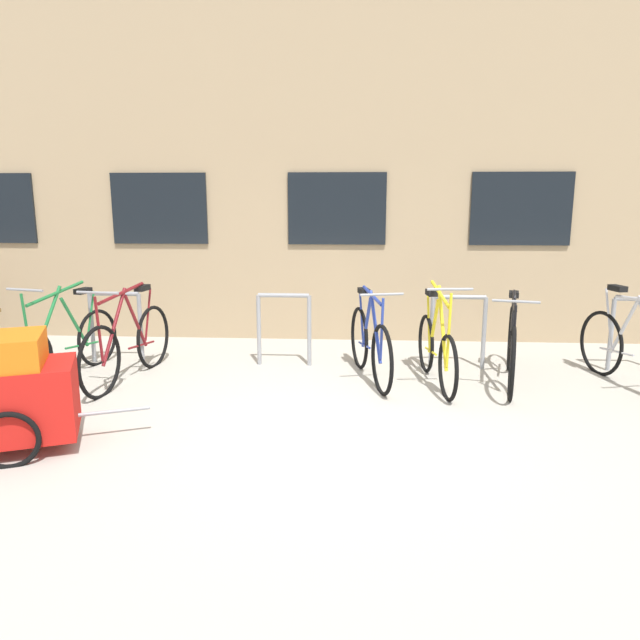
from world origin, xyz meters
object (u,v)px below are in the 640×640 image
object	(u,v)px
bicycle_maroon	(129,344)
bike_trailer	(9,391)
bicycle_blue	(370,344)
bicycle_green	(65,343)
bicycle_silver	(634,351)
bicycle_yellow	(436,349)
bicycle_black	(511,346)

from	to	relation	value
bicycle_maroon	bike_trailer	world-z (taller)	bicycle_maroon
bicycle_blue	bike_trailer	world-z (taller)	bicycle_blue
bicycle_maroon	bicycle_green	world-z (taller)	bicycle_green
bicycle_blue	bicycle_silver	bearing A→B (deg)	-3.29
bicycle_maroon	bicycle_blue	world-z (taller)	bicycle_maroon
bicycle_maroon	bicycle_silver	world-z (taller)	bicycle_maroon
bicycle_maroon	bicycle_yellow	size ratio (longest dim) A/B	1.12
bicycle_blue	bicycle_maroon	bearing A→B (deg)	-175.53
bicycle_green	bicycle_silver	bearing A→B (deg)	-0.25
bicycle_silver	bicycle_blue	size ratio (longest dim) A/B	1.07
bicycle_green	bike_trailer	world-z (taller)	bicycle_green
bicycle_black	bike_trailer	distance (m)	4.72
bicycle_green	bicycle_black	world-z (taller)	bicycle_green
bicycle_silver	bike_trailer	size ratio (longest dim) A/B	1.19
bicycle_black	bicycle_yellow	bearing A→B (deg)	-172.96
bicycle_green	bicycle_yellow	bearing A→B (deg)	0.13
bicycle_silver	bicycle_black	xyz separation A→B (m)	(-1.20, 0.13, 0.00)
bicycle_maroon	bike_trailer	size ratio (longest dim) A/B	1.24
bicycle_green	bicycle_black	xyz separation A→B (m)	(4.80, 0.11, 0.02)
bicycle_black	bicycle_blue	bearing A→B (deg)	179.19
bicycle_yellow	bicycle_silver	size ratio (longest dim) A/B	0.93
bicycle_blue	bike_trailer	xyz separation A→B (m)	(-2.79, -2.01, 0.09)
bicycle_black	bicycle_blue	xyz separation A→B (m)	(-1.49, 0.02, -0.01)
bicycle_yellow	bicycle_silver	distance (m)	1.99
bicycle_maroon	bicycle_silver	xyz separation A→B (m)	(5.26, 0.05, -0.00)
bicycle_green	bike_trailer	size ratio (longest dim) A/B	1.15
bicycle_silver	bicycle_green	world-z (taller)	bicycle_green
bicycle_maroon	bike_trailer	xyz separation A→B (m)	(-0.22, -1.81, 0.08)
bicycle_blue	bicycle_yellow	bearing A→B (deg)	-9.79
bicycle_yellow	bicycle_silver	xyz separation A→B (m)	(1.99, -0.03, 0.02)
bicycle_green	bicycle_maroon	bearing A→B (deg)	-5.61
bike_trailer	bicycle_yellow	bearing A→B (deg)	28.46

